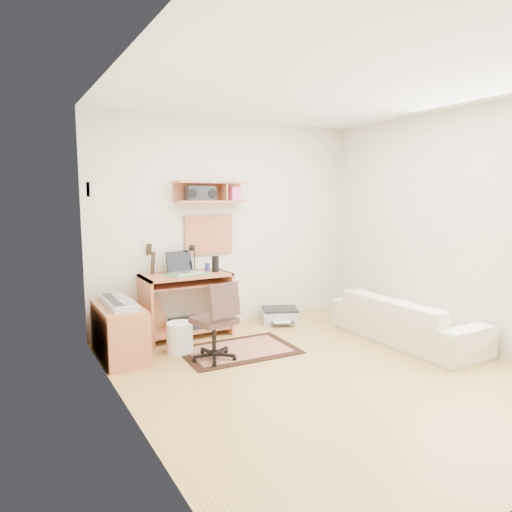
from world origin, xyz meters
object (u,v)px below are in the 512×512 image
desk (186,305)px  cabinet (119,331)px  sofa (406,312)px  printer (280,316)px  task_chair (214,320)px

desk → cabinet: size_ratio=1.11×
cabinet → sofa: 3.16m
printer → sofa: (0.81, -1.39, 0.26)m
task_chair → printer: size_ratio=1.77×
printer → cabinet: bearing=-148.7°
cabinet → printer: (2.15, 0.29, -0.19)m
sofa → desk: bearing=55.5°
desk → printer: (1.29, -0.05, -0.29)m
desk → cabinet: bearing=-158.4°
desk → sofa: size_ratio=0.56×
cabinet → desk: bearing=21.6°
desk → sofa: bearing=-34.5°
printer → task_chair: bearing=-124.0°
task_chair → printer: bearing=20.8°
cabinet → sofa: (2.96, -1.10, 0.07)m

